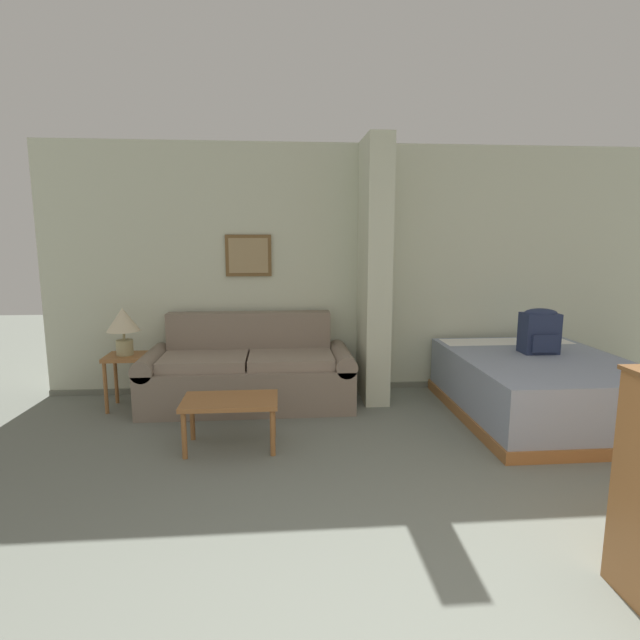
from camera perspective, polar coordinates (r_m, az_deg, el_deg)
The scene contains 8 objects.
wall_back at distance 5.40m, azimuth 4.52°, elevation 5.67°, with size 6.57×0.16×2.60m.
wall_partition_pillar at distance 5.04m, azimuth 6.20°, elevation 5.44°, with size 0.24×0.64×2.60m.
couch at distance 5.03m, azimuth -8.14°, elevation -5.99°, with size 2.05×0.84×0.88m.
coffee_table at distance 4.02m, azimuth -10.21°, elevation -9.54°, with size 0.74×0.44×0.40m.
side_table at distance 5.18m, azimuth -21.30°, elevation -4.92°, with size 0.36×0.36×0.53m.
table_lamp at distance 5.10m, azimuth -21.58°, elevation -0.37°, with size 0.31×0.31×0.46m.
bed at distance 5.07m, azimuth 23.67°, elevation -6.94°, with size 1.50×1.91×0.56m.
backpack at distance 5.13m, azimuth 23.81°, elevation -1.06°, with size 0.33×0.24×0.43m.
Camera 1 is at (-0.87, -1.05, 1.65)m, focal length 28.00 mm.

